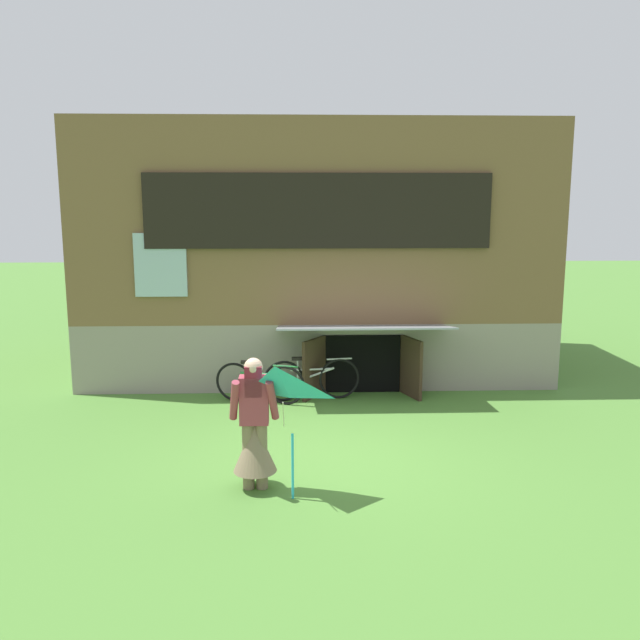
# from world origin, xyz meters

# --- Properties ---
(ground_plane) EXTENTS (60.00, 60.00, 0.00)m
(ground_plane) POSITION_xyz_m (0.00, 0.00, 0.00)
(ground_plane) COLOR #4C7F33
(log_house) EXTENTS (8.78, 5.62, 4.84)m
(log_house) POSITION_xyz_m (0.00, 5.25, 2.42)
(log_house) COLOR gray
(log_house) RESTS_ON ground_plane
(person) EXTENTS (0.61, 0.52, 1.60)m
(person) POSITION_xyz_m (-0.89, -1.06, 0.67)
(person) COLOR #7F6B51
(person) RESTS_ON ground_plane
(kite) EXTENTS (0.91, 0.88, 1.53)m
(kite) POSITION_xyz_m (-0.62, -1.54, 1.26)
(kite) COLOR #2DB2CC
(kite) RESTS_ON ground_plane
(bicycle_silver) EXTENTS (1.68, 0.27, 0.77)m
(bicycle_silver) POSITION_xyz_m (-0.13, 2.54, 0.37)
(bicycle_silver) COLOR black
(bicycle_silver) RESTS_ON ground_plane
(bicycle_green) EXTENTS (1.55, 0.48, 0.73)m
(bicycle_green) POSITION_xyz_m (-1.02, 2.39, 0.36)
(bicycle_green) COLOR black
(bicycle_green) RESTS_ON ground_plane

